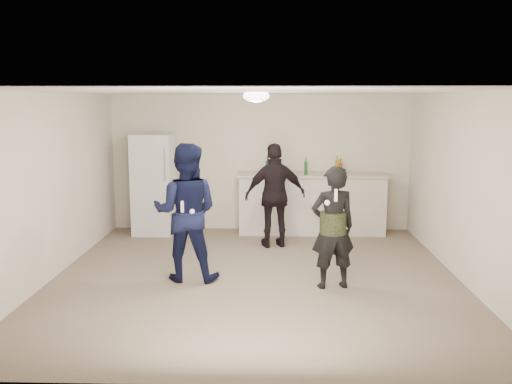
{
  "coord_description": "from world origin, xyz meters",
  "views": [
    {
      "loc": [
        0.23,
        -7.5,
        2.39
      ],
      "look_at": [
        0.0,
        0.2,
        1.15
      ],
      "focal_mm": 40.0,
      "sensor_mm": 36.0,
      "label": 1
    }
  ],
  "objects_px": {
    "counter": "(312,205)",
    "spectator": "(275,195)",
    "man": "(186,212)",
    "shaker": "(270,168)",
    "woman": "(333,227)",
    "fridge": "(154,184)"
  },
  "relations": [
    {
      "from": "woman",
      "to": "spectator",
      "type": "height_order",
      "value": "spectator"
    },
    {
      "from": "counter",
      "to": "shaker",
      "type": "bearing_deg",
      "value": 171.18
    },
    {
      "from": "counter",
      "to": "spectator",
      "type": "xyz_separation_m",
      "value": [
        -0.66,
        -0.98,
        0.33
      ]
    },
    {
      "from": "fridge",
      "to": "woman",
      "type": "distance_m",
      "value": 4.18
    },
    {
      "from": "fridge",
      "to": "woman",
      "type": "height_order",
      "value": "fridge"
    },
    {
      "from": "counter",
      "to": "fridge",
      "type": "height_order",
      "value": "fridge"
    },
    {
      "from": "man",
      "to": "fridge",
      "type": "bearing_deg",
      "value": -66.56
    },
    {
      "from": "woman",
      "to": "spectator",
      "type": "relative_size",
      "value": 0.93
    },
    {
      "from": "fridge",
      "to": "spectator",
      "type": "relative_size",
      "value": 1.05
    },
    {
      "from": "woman",
      "to": "fridge",
      "type": "bearing_deg",
      "value": -59.4
    },
    {
      "from": "fridge",
      "to": "woman",
      "type": "bearing_deg",
      "value": -45.68
    },
    {
      "from": "man",
      "to": "woman",
      "type": "bearing_deg",
      "value": 174.72
    },
    {
      "from": "shaker",
      "to": "fridge",
      "type": "bearing_deg",
      "value": -174.84
    },
    {
      "from": "fridge",
      "to": "shaker",
      "type": "xyz_separation_m",
      "value": [
        2.09,
        0.19,
        0.28
      ]
    },
    {
      "from": "counter",
      "to": "fridge",
      "type": "relative_size",
      "value": 1.44
    },
    {
      "from": "shaker",
      "to": "spectator",
      "type": "height_order",
      "value": "spectator"
    },
    {
      "from": "man",
      "to": "spectator",
      "type": "height_order",
      "value": "man"
    },
    {
      "from": "counter",
      "to": "fridge",
      "type": "xyz_separation_m",
      "value": [
        -2.85,
        -0.07,
        0.38
      ]
    },
    {
      "from": "shaker",
      "to": "woman",
      "type": "xyz_separation_m",
      "value": [
        0.83,
        -3.18,
        -0.38
      ]
    },
    {
      "from": "man",
      "to": "woman",
      "type": "distance_m",
      "value": 1.95
    },
    {
      "from": "fridge",
      "to": "woman",
      "type": "relative_size",
      "value": 1.14
    },
    {
      "from": "woman",
      "to": "counter",
      "type": "bearing_deg",
      "value": -102.54
    }
  ]
}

